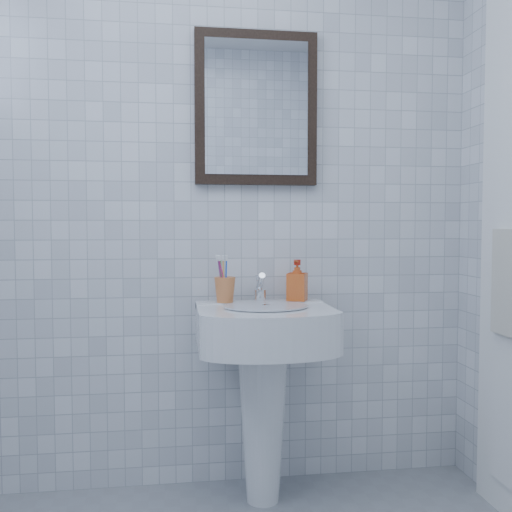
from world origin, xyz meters
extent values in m
cube|color=white|center=(0.00, 1.20, 1.25)|extent=(2.20, 0.02, 2.50)
cone|color=white|center=(0.20, 1.01, 0.32)|extent=(0.20, 0.20, 0.63)
cube|color=white|center=(0.20, 0.96, 0.69)|extent=(0.50, 0.36, 0.15)
cube|color=white|center=(0.20, 1.10, 0.76)|extent=(0.50, 0.09, 0.03)
cylinder|color=silver|center=(0.20, 0.93, 0.77)|extent=(0.32, 0.32, 0.01)
cylinder|color=silver|center=(0.20, 1.08, 0.79)|extent=(0.05, 0.05, 0.05)
cylinder|color=silver|center=(0.20, 1.06, 0.85)|extent=(0.03, 0.09, 0.08)
cylinder|color=silver|center=(0.20, 1.10, 0.83)|extent=(0.03, 0.05, 0.09)
imported|color=red|center=(0.35, 1.10, 0.85)|extent=(0.10, 0.10, 0.16)
cube|color=black|center=(0.20, 1.18, 1.55)|extent=(0.50, 0.04, 0.62)
cube|color=white|center=(0.20, 1.16, 1.55)|extent=(0.42, 0.00, 0.54)
cube|color=silver|center=(1.04, 0.73, 0.87)|extent=(0.03, 0.16, 0.38)
camera|label=1|loc=(-0.14, -1.14, 1.07)|focal=40.00mm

